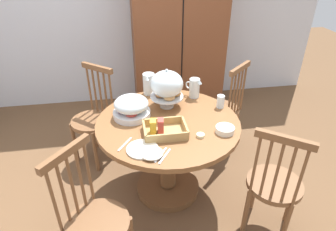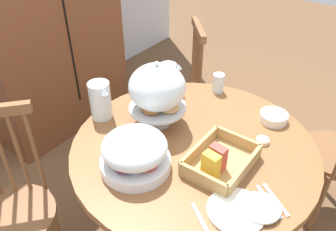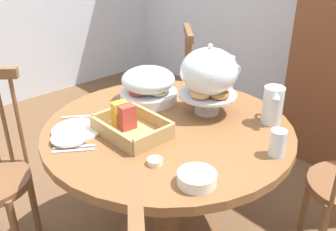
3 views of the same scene
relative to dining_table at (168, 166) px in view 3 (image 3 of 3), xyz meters
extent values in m
cylinder|color=brown|center=(0.00, 0.00, 0.21)|extent=(1.14, 1.14, 0.04)
cylinder|color=brown|center=(0.00, 0.00, -0.13)|extent=(0.14, 0.14, 0.63)
cylinder|color=brown|center=(0.45, 0.59, -0.29)|extent=(0.04, 0.04, 0.45)
cylinder|color=brown|center=(-0.66, 0.57, -0.06)|extent=(0.40, 0.40, 0.04)
cylinder|color=brown|center=(-0.86, 0.55, -0.29)|extent=(0.04, 0.04, 0.45)
cylinder|color=brown|center=(-0.64, 0.37, -0.29)|extent=(0.04, 0.04, 0.45)
cylinder|color=brown|center=(-0.67, 0.76, -0.29)|extent=(0.04, 0.04, 0.45)
cylinder|color=brown|center=(-0.46, 0.58, -0.29)|extent=(0.04, 0.04, 0.45)
cylinder|color=brown|center=(-0.66, 0.78, 0.18)|extent=(0.02, 0.02, 0.48)
cylinder|color=brown|center=(-0.61, 0.73, 0.18)|extent=(0.02, 0.02, 0.48)
cylinder|color=brown|center=(-0.55, 0.69, 0.18)|extent=(0.02, 0.02, 0.48)
cylinder|color=brown|center=(-0.50, 0.64, 0.18)|extent=(0.02, 0.02, 0.48)
cylinder|color=brown|center=(-0.45, 0.60, 0.18)|extent=(0.02, 0.02, 0.48)
cube|color=brown|center=(-0.55, 0.69, 0.44)|extent=(0.30, 0.26, 0.05)
cylinder|color=brown|center=(-0.57, -0.47, -0.29)|extent=(0.04, 0.04, 0.45)
cylinder|color=brown|center=(-0.63, -0.51, 0.18)|extent=(0.02, 0.02, 0.48)
cylinder|color=brown|center=(-0.59, -0.46, 0.18)|extent=(0.02, 0.02, 0.48)
cube|color=brown|center=(0.60, -0.65, 0.44)|extent=(0.31, 0.24, 0.05)
cylinder|color=silver|center=(0.03, 0.23, 0.23)|extent=(0.12, 0.12, 0.02)
cylinder|color=silver|center=(0.03, 0.23, 0.27)|extent=(0.03, 0.03, 0.09)
cylinder|color=silver|center=(0.03, 0.23, 0.32)|extent=(0.28, 0.28, 0.01)
torus|color=#B27033|center=(0.10, 0.23, 0.35)|extent=(0.10, 0.10, 0.03)
torus|color=#D19347|center=(0.03, 0.30, 0.35)|extent=(0.10, 0.10, 0.03)
torus|color=#935628|center=(-0.02, 0.23, 0.35)|extent=(0.10, 0.10, 0.03)
torus|color=tan|center=(0.04, 0.17, 0.35)|extent=(0.10, 0.10, 0.03)
ellipsoid|color=silver|center=(0.03, 0.23, 0.44)|extent=(0.27, 0.27, 0.22)
sphere|color=silver|center=(0.03, 0.23, 0.56)|extent=(0.02, 0.02, 0.02)
cylinder|color=silver|center=(-0.28, 0.12, 0.25)|extent=(0.30, 0.30, 0.05)
ellipsoid|color=beige|center=(-0.21, 0.13, 0.29)|extent=(0.09, 0.09, 0.03)
ellipsoid|color=#8CBF59|center=(-0.28, 0.18, 0.29)|extent=(0.09, 0.09, 0.03)
ellipsoid|color=#6B2D4C|center=(-0.34, 0.11, 0.29)|extent=(0.09, 0.09, 0.03)
ellipsoid|color=#CC3D33|center=(-0.28, 0.05, 0.29)|extent=(0.09, 0.09, 0.03)
ellipsoid|color=silver|center=(-0.28, 0.12, 0.34)|extent=(0.28, 0.28, 0.13)
cylinder|color=silver|center=(0.30, 0.37, 0.31)|extent=(0.09, 0.09, 0.18)
cylinder|color=orange|center=(0.30, 0.37, 0.29)|extent=(0.08, 0.08, 0.12)
cone|color=silver|center=(0.34, 0.33, 0.39)|extent=(0.05, 0.05, 0.03)
torus|color=silver|center=(0.26, 0.42, 0.32)|extent=(0.06, 0.07, 0.07)
cylinder|color=silver|center=(-0.09, 0.50, 0.32)|extent=(0.11, 0.11, 0.20)
cylinder|color=white|center=(-0.09, 0.50, 0.30)|extent=(0.10, 0.10, 0.13)
cone|color=silver|center=(-0.11, 0.44, 0.41)|extent=(0.05, 0.05, 0.03)
torus|color=silver|center=(-0.07, 0.57, 0.33)|extent=(0.04, 0.07, 0.07)
cube|color=tan|center=(-0.05, -0.17, 0.23)|extent=(0.30, 0.22, 0.01)
cube|color=tan|center=(-0.05, -0.28, 0.26)|extent=(0.30, 0.02, 0.07)
cube|color=tan|center=(-0.05, -0.06, 0.26)|extent=(0.30, 0.02, 0.07)
cube|color=tan|center=(-0.20, -0.17, 0.26)|extent=(0.02, 0.22, 0.07)
cube|color=tan|center=(0.10, -0.17, 0.26)|extent=(0.02, 0.22, 0.07)
cube|color=gold|center=(-0.14, -0.17, 0.29)|extent=(0.05, 0.08, 0.11)
cube|color=#B23D33|center=(-0.08, -0.17, 0.29)|extent=(0.05, 0.08, 0.11)
cylinder|color=white|center=(-0.23, -0.34, 0.23)|extent=(0.22, 0.22, 0.01)
cylinder|color=white|center=(-0.18, -0.41, 0.24)|extent=(0.15, 0.15, 0.01)
cylinder|color=white|center=(0.39, -0.22, 0.25)|extent=(0.14, 0.14, 0.04)
cylinder|color=silver|center=(0.47, 0.15, 0.28)|extent=(0.06, 0.06, 0.11)
cylinder|color=beige|center=(0.20, -0.25, 0.24)|extent=(0.06, 0.06, 0.02)
cube|color=silver|center=(-0.12, -0.42, 0.23)|extent=(0.11, 0.15, 0.01)
cube|color=silver|center=(-0.09, -0.43, 0.23)|extent=(0.11, 0.15, 0.01)
cube|color=silver|center=(-0.35, -0.26, 0.23)|extent=(0.11, 0.15, 0.01)
camera|label=1|loc=(-0.32, -1.92, 1.45)|focal=31.16mm
camera|label=2|loc=(-1.05, -0.63, 1.26)|focal=36.71mm
camera|label=3|loc=(1.11, -1.02, 1.02)|focal=39.71mm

